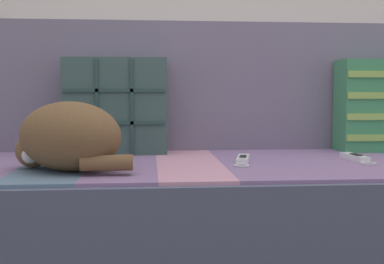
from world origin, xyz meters
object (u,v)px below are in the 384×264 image
(couch, at_px, (248,223))
(throw_pillow_quilted, at_px, (116,106))
(game_remote_near, at_px, (243,159))
(game_remote_far, at_px, (356,158))
(sleeping_cat, at_px, (67,138))

(couch, distance_m, throw_pillow_quilted, 0.63)
(game_remote_near, relative_size, game_remote_far, 1.01)
(couch, xyz_separation_m, game_remote_near, (-0.03, -0.06, 0.23))
(game_remote_near, distance_m, game_remote_far, 0.38)
(throw_pillow_quilted, relative_size, game_remote_near, 1.85)
(couch, height_order, game_remote_near, game_remote_near)
(couch, relative_size, sleeping_cat, 5.22)
(couch, relative_size, throw_pillow_quilted, 5.29)
(game_remote_near, bearing_deg, throw_pillow_quilted, 147.63)
(game_remote_near, bearing_deg, game_remote_far, 1.65)
(throw_pillow_quilted, relative_size, game_remote_far, 1.87)
(sleeping_cat, bearing_deg, game_remote_near, 13.84)
(throw_pillow_quilted, distance_m, game_remote_near, 0.53)
(couch, xyz_separation_m, game_remote_far, (0.35, -0.05, 0.23))
(throw_pillow_quilted, relative_size, sleeping_cat, 0.99)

